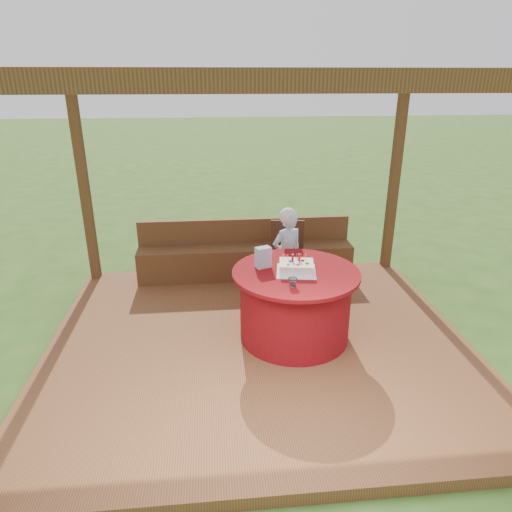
{
  "coord_description": "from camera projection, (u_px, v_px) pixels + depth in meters",
  "views": [
    {
      "loc": [
        -0.45,
        -4.27,
        2.8
      ],
      "look_at": [
        0.0,
        0.25,
        1.0
      ],
      "focal_mm": 32.0,
      "sensor_mm": 36.0,
      "label": 1
    }
  ],
  "objects": [
    {
      "name": "gift_bag",
      "position": [
        263.0,
        257.0,
        4.82
      ],
      "size": [
        0.18,
        0.15,
        0.22
      ],
      "primitive_type": "cube",
      "rotation": [
        0.0,
        0.0,
        0.35
      ],
      "color": "#D589B9",
      "rests_on": "table"
    },
    {
      "name": "birthday_cake",
      "position": [
        296.0,
        267.0,
        4.72
      ],
      "size": [
        0.46,
        0.46,
        0.18
      ],
      "color": "white",
      "rests_on": "table"
    },
    {
      "name": "deck",
      "position": [
        258.0,
        344.0,
        5.01
      ],
      "size": [
        4.5,
        4.0,
        0.12
      ],
      "primitive_type": "cube",
      "color": "brown",
      "rests_on": "ground"
    },
    {
      "name": "bench",
      "position": [
        246.0,
        258.0,
        6.47
      ],
      "size": [
        3.0,
        0.42,
        0.8
      ],
      "color": "brown",
      "rests_on": "deck"
    },
    {
      "name": "drinking_glass",
      "position": [
        293.0,
        282.0,
        4.39
      ],
      "size": [
        0.11,
        0.11,
        0.09
      ],
      "primitive_type": "imported",
      "rotation": [
        0.0,
        0.0,
        0.2
      ],
      "color": "silver",
      "rests_on": "table"
    },
    {
      "name": "pergola",
      "position": [
        259.0,
        122.0,
        4.14
      ],
      "size": [
        4.5,
        4.0,
        2.72
      ],
      "color": "brown",
      "rests_on": "deck"
    },
    {
      "name": "elderly_woman",
      "position": [
        287.0,
        253.0,
        5.73
      ],
      "size": [
        0.49,
        0.42,
        1.19
      ],
      "color": "#98BBE1",
      "rests_on": "deck"
    },
    {
      "name": "ground",
      "position": [
        258.0,
        348.0,
        5.03
      ],
      "size": [
        60.0,
        60.0,
        0.0
      ],
      "primitive_type": "plane",
      "color": "#30551C",
      "rests_on": "ground"
    },
    {
      "name": "chair",
      "position": [
        287.0,
        251.0,
        6.07
      ],
      "size": [
        0.5,
        0.5,
        0.9
      ],
      "color": "#3D1F13",
      "rests_on": "deck"
    },
    {
      "name": "table",
      "position": [
        295.0,
        304.0,
        4.9
      ],
      "size": [
        1.34,
        1.34,
        0.78
      ],
      "color": "maroon",
      "rests_on": "deck"
    }
  ]
}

